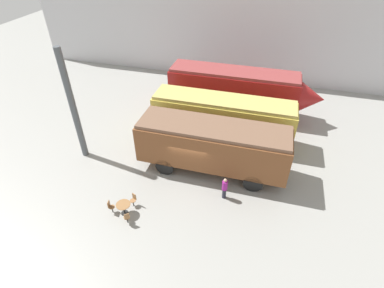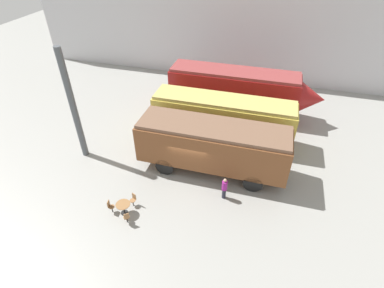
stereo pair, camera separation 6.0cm
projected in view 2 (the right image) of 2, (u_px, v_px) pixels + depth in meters
name	position (u px, v px, depth m)	size (l,w,h in m)	color
ground_plane	(191.00, 171.00, 20.56)	(80.00, 80.00, 0.00)	gray
backdrop_wall	(234.00, 36.00, 30.00)	(44.00, 0.15, 9.00)	silver
streamlined_locomotive	(243.00, 89.00, 25.39)	(12.84, 2.69, 3.91)	maroon
passenger_coach_vintage	(223.00, 116.00, 22.47)	(10.54, 2.45, 3.49)	#E0C64C
passenger_coach_wooden	(213.00, 144.00, 19.49)	(9.79, 2.90, 3.56)	brown
cafe_table_near	(123.00, 206.00, 17.31)	(0.85, 0.85, 0.76)	black
cafe_chair_0	(127.00, 217.00, 16.77)	(0.40, 0.41, 0.87)	black
cafe_chair_1	(133.00, 199.00, 17.86)	(0.38, 0.39, 0.87)	black
cafe_chair_2	(110.00, 206.00, 17.43)	(0.37, 0.36, 0.87)	black
visitor_person	(224.00, 188.00, 18.15)	(0.34, 0.34, 1.55)	#262633
support_pillar	(73.00, 107.00, 19.71)	(0.44, 0.44, 8.00)	#4C5156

